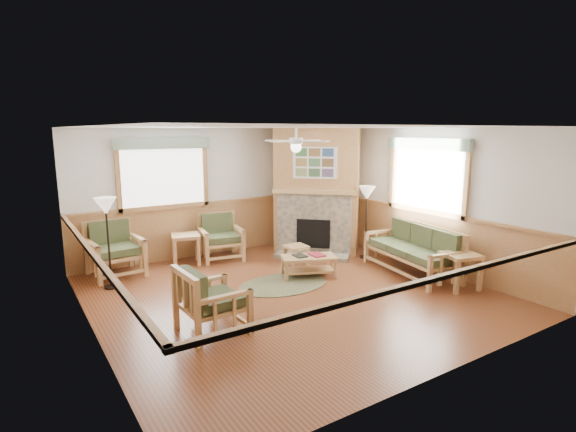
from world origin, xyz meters
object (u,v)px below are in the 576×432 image
sofa (411,250)px  floor_lamp_left (108,243)px  floor_lamp_right (366,222)px  armchair_left (212,300)px  coffee_table (309,266)px  end_table_sofa (460,271)px  end_table_chairs (186,249)px  armchair_back_right (221,237)px  footstool (296,254)px  armchair_back_left (115,249)px

sofa → floor_lamp_left: 5.40m
sofa → floor_lamp_right: 1.30m
sofa → floor_lamp_left: floor_lamp_left is taller
armchair_left → coffee_table: (2.41, 1.18, -0.25)m
floor_lamp_left → armchair_left: bearing=-72.9°
armchair_left → floor_lamp_right: size_ratio=0.59×
end_table_sofa → floor_lamp_right: size_ratio=0.40×
end_table_chairs → armchair_back_right: bearing=-2.5°
end_table_sofa → floor_lamp_right: bearing=91.4°
armchair_back_right → floor_lamp_right: size_ratio=0.61×
sofa → armchair_back_right: (-2.59, 2.84, 0.01)m
coffee_table → floor_lamp_left: size_ratio=0.62×
sofa → coffee_table: 1.96m
footstool → floor_lamp_right: size_ratio=0.27×
sofa → end_table_sofa: bearing=13.2°
end_table_sofa → floor_lamp_left: 5.96m
floor_lamp_left → floor_lamp_right: floor_lamp_left is taller
footstool → floor_lamp_right: (1.44, -0.48, 0.58)m
sofa → floor_lamp_left: bearing=-104.7°
coffee_table → floor_lamp_right: floor_lamp_right is taller
end_table_chairs → floor_lamp_right: size_ratio=0.40×
end_table_chairs → floor_lamp_left: 1.78m
armchair_back_right → armchair_left: armchair_back_right is taller
coffee_table → end_table_sofa: size_ratio=1.58×
coffee_table → end_table_sofa: (1.79, -1.90, 0.11)m
armchair_left → floor_lamp_left: 2.66m
sofa → coffee_table: sofa is taller
armchair_back_right → floor_lamp_right: 3.05m
floor_lamp_left → footstool: bearing=-7.8°
coffee_table → end_table_sofa: end_table_sofa is taller
footstool → floor_lamp_right: floor_lamp_right is taller
armchair_back_left → end_table_sofa: (4.75, -3.89, -0.19)m
end_table_chairs → floor_lamp_right: 3.74m
armchair_back_right → end_table_sofa: bearing=-45.5°
armchair_back_left → armchair_back_right: (2.10, -0.03, -0.04)m
coffee_table → end_table_chairs: 2.56m
coffee_table → footstool: 0.91m
footstool → floor_lamp_left: 3.57m
end_table_sofa → floor_lamp_left: floor_lamp_left is taller
armchair_back_right → floor_lamp_right: (2.60, -1.58, 0.30)m
footstool → floor_lamp_right: 1.62m
armchair_left → footstool: 3.40m
armchair_back_left → coffee_table: bearing=-39.1°
armchair_left → end_table_sofa: size_ratio=1.46×
sofa → floor_lamp_right: bearing=-170.8°
coffee_table → floor_lamp_right: (1.74, 0.38, 0.57)m
sofa → footstool: sofa is taller
armchair_left → floor_lamp_left: floor_lamp_left is taller
end_table_chairs → floor_lamp_right: (3.34, -1.61, 0.46)m
floor_lamp_right → footstool: bearing=161.6°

